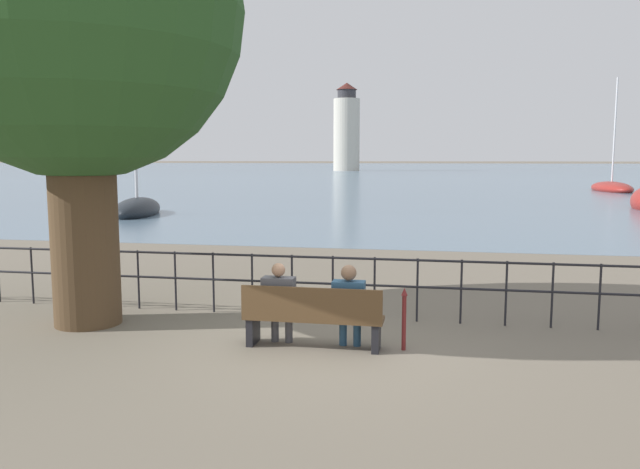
% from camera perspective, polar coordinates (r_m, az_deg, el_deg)
% --- Properties ---
extents(ground_plane, '(1000.00, 1000.00, 0.00)m').
position_cam_1_polar(ground_plane, '(9.02, -0.59, -10.22)').
color(ground_plane, '#706656').
extents(harbor_water, '(600.00, 300.00, 0.01)m').
position_cam_1_polar(harbor_water, '(168.12, 10.02, 6.00)').
color(harbor_water, slate).
rests_on(harbor_water, ground_plane).
extents(shade_tree, '(5.19, 5.19, 7.52)m').
position_cam_1_polar(shade_tree, '(10.78, -21.52, 18.18)').
color(shade_tree, '#4C3823').
rests_on(shade_tree, ground_plane).
extents(park_bench, '(1.98, 0.45, 0.90)m').
position_cam_1_polar(park_bench, '(8.83, -0.68, -7.62)').
color(park_bench, brown).
rests_on(park_bench, ground_plane).
extents(seated_person_left, '(0.46, 0.35, 1.20)m').
position_cam_1_polar(seated_person_left, '(8.96, -3.75, -5.98)').
color(seated_person_left, '#4C4C51').
rests_on(seated_person_left, ground_plane).
extents(seated_person_right, '(0.45, 0.35, 1.20)m').
position_cam_1_polar(seated_person_right, '(8.77, 2.66, -6.21)').
color(seated_person_right, navy).
rests_on(seated_person_right, ground_plane).
extents(promenade_railing, '(15.45, 0.04, 1.05)m').
position_cam_1_polar(promenade_railing, '(10.44, 1.17, -3.91)').
color(promenade_railing, black).
rests_on(promenade_railing, ground_plane).
extents(closed_umbrella, '(0.09, 0.09, 0.89)m').
position_cam_1_polar(closed_umbrella, '(8.82, 7.69, -7.35)').
color(closed_umbrella, maroon).
rests_on(closed_umbrella, ground_plane).
extents(sailboat_0, '(3.06, 5.58, 10.75)m').
position_cam_1_polar(sailboat_0, '(30.76, -16.36, 2.34)').
color(sailboat_0, black).
rests_on(sailboat_0, ground_plane).
extents(sailboat_1, '(2.91, 7.06, 9.38)m').
position_cam_1_polar(sailboat_1, '(55.97, 25.10, 3.88)').
color(sailboat_1, maroon).
rests_on(sailboat_1, ground_plane).
extents(harbor_lighthouse, '(5.46, 5.46, 18.10)m').
position_cam_1_polar(harbor_lighthouse, '(131.48, 2.45, 9.51)').
color(harbor_lighthouse, beige).
rests_on(harbor_lighthouse, ground_plane).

